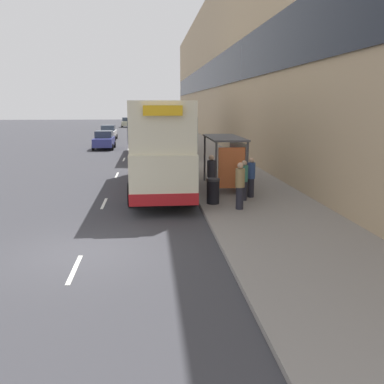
# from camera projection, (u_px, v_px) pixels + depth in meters

# --- Properties ---
(ground_plane) EXTENTS (220.00, 220.00, 0.00)m
(ground_plane) POSITION_uv_depth(u_px,v_px,m) (82.00, 253.00, 12.18)
(ground_plane) COLOR #38383D
(pavement) EXTENTS (5.00, 93.00, 0.14)m
(pavement) POSITION_uv_depth(u_px,v_px,m) (188.00, 140.00, 50.32)
(pavement) COLOR gray
(pavement) RESTS_ON ground_plane
(terrace_facade) EXTENTS (3.10, 93.00, 16.48)m
(terrace_facade) POSITION_uv_depth(u_px,v_px,m) (222.00, 68.00, 49.06)
(terrace_facade) COLOR tan
(terrace_facade) RESTS_ON ground_plane
(lane_mark_0) EXTENTS (0.12, 2.00, 0.01)m
(lane_mark_0) POSITION_uv_depth(u_px,v_px,m) (75.00, 269.00, 10.99)
(lane_mark_0) COLOR silver
(lane_mark_0) RESTS_ON ground_plane
(lane_mark_1) EXTENTS (0.12, 2.00, 0.01)m
(lane_mark_1) POSITION_uv_depth(u_px,v_px,m) (104.00, 203.00, 18.27)
(lane_mark_1) COLOR silver
(lane_mark_1) RESTS_ON ground_plane
(lane_mark_2) EXTENTS (0.12, 2.00, 0.01)m
(lane_mark_2) POSITION_uv_depth(u_px,v_px,m) (117.00, 175.00, 25.56)
(lane_mark_2) COLOR silver
(lane_mark_2) RESTS_ON ground_plane
(lane_mark_3) EXTENTS (0.12, 2.00, 0.01)m
(lane_mark_3) POSITION_uv_depth(u_px,v_px,m) (124.00, 159.00, 32.84)
(lane_mark_3) COLOR silver
(lane_mark_3) RESTS_ON ground_plane
(lane_mark_4) EXTENTS (0.12, 2.00, 0.01)m
(lane_mark_4) POSITION_uv_depth(u_px,v_px,m) (128.00, 149.00, 40.13)
(lane_mark_4) COLOR silver
(lane_mark_4) RESTS_ON ground_plane
(lane_mark_5) EXTENTS (0.12, 2.00, 0.01)m
(lane_mark_5) POSITION_uv_depth(u_px,v_px,m) (132.00, 142.00, 47.41)
(lane_mark_5) COLOR silver
(lane_mark_5) RESTS_ON ground_plane
(lane_mark_6) EXTENTS (0.12, 2.00, 0.01)m
(lane_mark_6) POSITION_uv_depth(u_px,v_px,m) (134.00, 137.00, 54.70)
(lane_mark_6) COLOR silver
(lane_mark_6) RESTS_ON ground_plane
(bus_shelter) EXTENTS (1.60, 4.20, 2.48)m
(bus_shelter) POSITION_uv_depth(u_px,v_px,m) (229.00, 153.00, 20.49)
(bus_shelter) COLOR #4C4C51
(bus_shelter) RESTS_ON ground_plane
(double_decker_bus_near) EXTENTS (2.85, 11.24, 4.30)m
(double_decker_bus_near) POSITION_uv_depth(u_px,v_px,m) (160.00, 144.00, 20.82)
(double_decker_bus_near) COLOR beige
(double_decker_bus_near) RESTS_ON ground_plane
(double_decker_bus_ahead) EXTENTS (2.85, 11.34, 4.30)m
(double_decker_bus_ahead) POSITION_uv_depth(u_px,v_px,m) (156.00, 127.00, 35.71)
(double_decker_bus_ahead) COLOR beige
(double_decker_bus_ahead) RESTS_ON ground_plane
(car_0) EXTENTS (1.95, 4.40, 1.72)m
(car_0) POSITION_uv_depth(u_px,v_px,m) (108.00, 133.00, 51.00)
(car_0) COLOR silver
(car_0) RESTS_ON ground_plane
(car_1) EXTENTS (1.96, 4.12, 1.70)m
(car_1) POSITION_uv_depth(u_px,v_px,m) (104.00, 140.00, 40.39)
(car_1) COLOR navy
(car_1) RESTS_ON ground_plane
(car_2) EXTENTS (1.94, 3.84, 1.77)m
(car_2) POSITION_uv_depth(u_px,v_px,m) (127.00, 122.00, 79.19)
(car_2) COLOR #B7B799
(car_2) RESTS_ON ground_plane
(car_3) EXTENTS (1.91, 4.14, 1.79)m
(car_3) POSITION_uv_depth(u_px,v_px,m) (156.00, 135.00, 46.26)
(car_3) COLOR navy
(car_3) RESTS_ON ground_plane
(pedestrian_at_shelter) EXTENTS (0.37, 0.37, 1.87)m
(pedestrian_at_shelter) POSITION_uv_depth(u_px,v_px,m) (242.00, 161.00, 23.71)
(pedestrian_at_shelter) COLOR #23232D
(pedestrian_at_shelter) RESTS_ON ground_plane
(pedestrian_1) EXTENTS (0.36, 0.36, 1.84)m
(pedestrian_1) POSITION_uv_depth(u_px,v_px,m) (240.00, 185.00, 16.56)
(pedestrian_1) COLOR #23232D
(pedestrian_1) RESTS_ON ground_plane
(pedestrian_2) EXTENTS (0.37, 0.37, 1.86)m
(pedestrian_2) POSITION_uv_depth(u_px,v_px,m) (211.00, 175.00, 18.82)
(pedestrian_2) COLOR #23232D
(pedestrian_2) RESTS_ON ground_plane
(pedestrian_3) EXTENTS (0.34, 0.34, 1.72)m
(pedestrian_3) POSITION_uv_depth(u_px,v_px,m) (244.00, 180.00, 18.11)
(pedestrian_3) COLOR #23232D
(pedestrian_3) RESTS_ON ground_plane
(pedestrian_4) EXTENTS (0.35, 0.35, 1.75)m
(pedestrian_4) POSITION_uv_depth(u_px,v_px,m) (251.00, 177.00, 18.72)
(pedestrian_4) COLOR #23232D
(pedestrian_4) RESTS_ON ground_plane
(litter_bin) EXTENTS (0.55, 0.55, 1.05)m
(litter_bin) POSITION_uv_depth(u_px,v_px,m) (213.00, 191.00, 17.58)
(litter_bin) COLOR black
(litter_bin) RESTS_ON ground_plane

